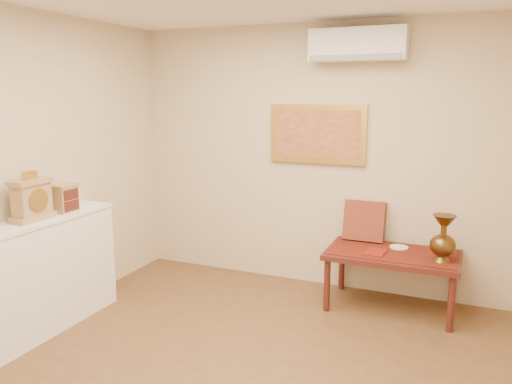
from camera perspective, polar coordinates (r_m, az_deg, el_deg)
The scene contains 12 objects.
wall_back at distance 5.19m, azimuth 7.05°, elevation 3.88°, with size 4.00×0.02×2.70m, color beige.
table_cloth at distance 4.83m, azimuth 15.36°, elevation -6.64°, with size 1.14×0.59×0.01m, color #5F1A0F.
brass_urn_tall at distance 4.63m, azimuth 20.64°, elevation -4.44°, with size 0.22×0.22×0.50m, color brown, non-canonical shape.
plate at distance 4.96m, azimuth 16.02°, elevation -6.09°, with size 0.17×0.17×0.01m, color white.
menu at distance 4.76m, azimuth 13.44°, elevation -6.70°, with size 0.18×0.25×0.01m, color maroon.
cushion at distance 5.09m, azimuth 12.27°, elevation -3.22°, with size 0.40×0.10×0.40m, color #5C1218.
display_ledge at distance 4.48m, azimuth -25.85°, elevation -9.64°, with size 0.37×2.02×0.98m.
mantel_clock at distance 4.44m, azimuth -24.23°, elevation -0.77°, with size 0.17×0.36×0.41m.
wooden_chest at distance 4.68m, azimuth -21.03°, elevation -0.63°, with size 0.16×0.21×0.24m.
low_table at distance 4.86m, azimuth 15.31°, elevation -7.42°, with size 1.20×0.70×0.55m.
painting at distance 5.14m, azimuth 7.03°, elevation 6.62°, with size 1.00×0.06×0.60m.
ac_unit at distance 4.95m, azimuth 11.55°, elevation 16.15°, with size 0.90×0.25×0.30m.
Camera 1 is at (1.42, -2.70, 1.99)m, focal length 35.00 mm.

